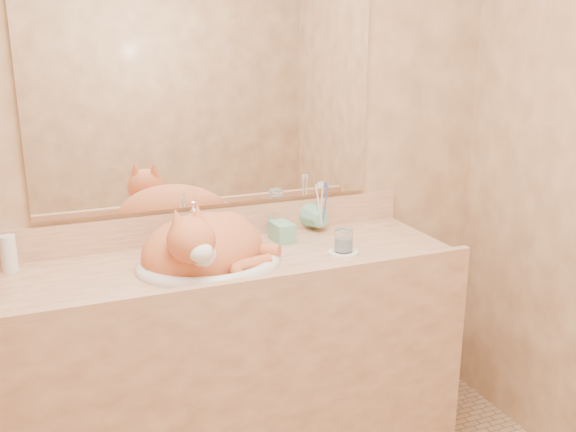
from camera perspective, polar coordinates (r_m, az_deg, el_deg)
name	(u,v)px	position (r m, az deg, el deg)	size (l,w,h in m)	color
wall_back	(209,136)	(2.43, -7.00, 7.04)	(2.40, 0.02, 2.50)	#976844
vanity_counter	(237,368)	(2.45, -4.57, -13.31)	(1.60, 0.55, 0.85)	#9F6747
mirror	(209,99)	(2.40, -7.04, 10.30)	(1.30, 0.02, 0.80)	white
sink_basin	(209,245)	(2.21, -7.07, -2.55)	(0.49, 0.41, 0.15)	white
faucet	(195,228)	(2.38, -8.29, -1.03)	(0.04, 0.12, 0.17)	white
cat	(204,244)	(2.21, -7.51, -2.46)	(0.46, 0.37, 0.25)	#C2552C
soap_dispenser	(288,224)	(2.41, 0.02, -0.73)	(0.07, 0.07, 0.16)	#6DAF8E
toothbrush_cup	(322,221)	(2.55, 3.04, -0.46)	(0.11, 0.11, 0.10)	#6DAF8E
toothbrushes	(322,203)	(2.53, 3.07, 1.18)	(0.03, 0.03, 0.21)	white
saucer	(343,253)	(2.34, 4.93, -3.25)	(0.11, 0.11, 0.01)	white
water_glass	(344,241)	(2.32, 4.96, -2.21)	(0.07, 0.07, 0.08)	white
lotion_bottle	(9,254)	(2.34, -23.57, -3.08)	(0.05, 0.05, 0.12)	white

